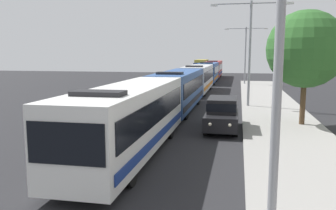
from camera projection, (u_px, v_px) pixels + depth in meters
name	position (u px, v px, depth m)	size (l,w,h in m)	color
bus_lead	(131.00, 117.00, 15.35)	(2.58, 11.89, 3.21)	silver
bus_second_in_line	(179.00, 89.00, 27.42)	(2.58, 12.26, 3.21)	#284C8C
bus_middle	(198.00, 78.00, 40.21)	(2.58, 12.30, 3.21)	silver
bus_fourth_in_line	(208.00, 72.00, 53.11)	(2.58, 10.44, 3.21)	#284C8C
bus_rear	(214.00, 69.00, 64.39)	(2.58, 11.96, 3.21)	maroon
white_suv	(222.00, 113.00, 20.40)	(1.86, 4.77, 1.90)	black
box_truck_oncoming	(201.00, 67.00, 73.88)	(2.35, 8.39, 3.15)	navy
streetlamp_near	(280.00, 36.00, 7.22)	(4.99, 0.28, 7.63)	gray
streetlamp_mid	(250.00, 42.00, 28.38)	(6.46, 0.28, 8.47)	gray
streetlamp_far	(246.00, 49.00, 49.66)	(5.95, 0.28, 8.01)	gray
roadside_tree	(306.00, 49.00, 20.85)	(4.64, 4.64, 6.88)	#4C3823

